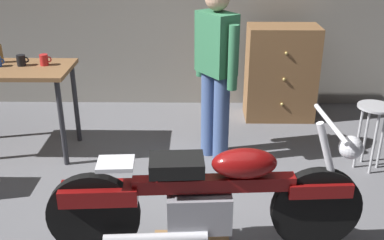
% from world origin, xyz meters
% --- Properties ---
extents(ground_plane, '(12.00, 12.00, 0.00)m').
position_xyz_m(ground_plane, '(0.00, 0.00, 0.00)').
color(ground_plane, slate).
extents(workbench, '(1.30, 0.64, 0.90)m').
position_xyz_m(workbench, '(-1.77, 1.36, 0.79)').
color(workbench, brown).
rests_on(workbench, ground_plane).
extents(motorcycle, '(2.19, 0.60, 1.00)m').
position_xyz_m(motorcycle, '(0.17, -0.14, 0.45)').
color(motorcycle, black).
rests_on(motorcycle, ground_plane).
extents(person_standing, '(0.40, 0.48, 1.67)m').
position_xyz_m(person_standing, '(0.26, 1.27, 0.93)').
color(person_standing, '#435B8F').
rests_on(person_standing, ground_plane).
extents(shop_stool, '(0.32, 0.32, 0.64)m').
position_xyz_m(shop_stool, '(1.71, 1.07, 0.50)').
color(shop_stool, '#B2B2B7').
rests_on(shop_stool, ground_plane).
extents(wooden_dresser, '(0.80, 0.47, 1.10)m').
position_xyz_m(wooden_dresser, '(1.06, 2.30, 0.55)').
color(wooden_dresser, brown).
rests_on(wooden_dresser, ground_plane).
extents(mug_red_diner, '(0.11, 0.08, 0.11)m').
position_xyz_m(mug_red_diner, '(-1.38, 1.43, 0.95)').
color(mug_red_diner, red).
rests_on(mug_red_diner, workbench).
extents(mug_black_matte, '(0.12, 0.08, 0.11)m').
position_xyz_m(mug_black_matte, '(-1.60, 1.41, 0.95)').
color(mug_black_matte, black).
rests_on(mug_black_matte, workbench).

